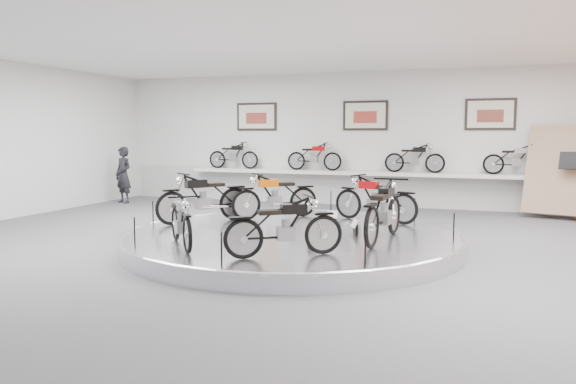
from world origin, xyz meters
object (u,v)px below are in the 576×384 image
(display_platform, at_px, (292,240))
(bike_b, at_px, (275,196))
(bike_a, at_px, (375,198))
(visitor, at_px, (123,175))
(shelf, at_px, (363,173))
(bike_c, at_px, (204,197))
(bike_d, at_px, (181,220))
(bike_f, at_px, (384,210))
(bike_e, at_px, (284,226))

(display_platform, xyz_separation_m, bike_b, (-0.93, 1.55, 0.66))
(bike_a, relative_size, visitor, 0.96)
(shelf, bearing_deg, bike_c, -110.13)
(bike_d, relative_size, bike_f, 0.83)
(bike_f, bearing_deg, bike_e, 150.91)
(bike_f, bearing_deg, bike_c, 83.99)
(bike_b, bearing_deg, display_platform, 77.00)
(bike_a, height_order, visitor, visitor)
(display_platform, xyz_separation_m, bike_d, (-1.30, -1.88, 0.60))
(visitor, bearing_deg, bike_c, -21.53)
(shelf, distance_m, bike_b, 4.94)
(display_platform, bearing_deg, visitor, 146.52)
(display_platform, relative_size, bike_b, 3.71)
(bike_c, bearing_deg, visitor, -92.91)
(display_platform, bearing_deg, bike_d, -124.55)
(bike_b, xyz_separation_m, bike_e, (1.50, -3.58, -0.04))
(bike_d, bearing_deg, bike_c, 160.21)
(display_platform, height_order, bike_e, bike_e)
(bike_b, bearing_deg, shelf, -144.67)
(bike_c, distance_m, bike_d, 2.56)
(bike_b, bearing_deg, bike_c, -4.00)
(bike_b, distance_m, bike_d, 3.45)
(display_platform, height_order, visitor, visitor)
(bike_b, distance_m, bike_c, 1.60)
(bike_e, bearing_deg, display_platform, 70.18)
(bike_d, bearing_deg, bike_b, 134.44)
(shelf, bearing_deg, bike_e, -86.08)
(bike_d, relative_size, bike_e, 0.95)
(bike_d, distance_m, bike_f, 3.48)
(bike_c, bearing_deg, bike_f, 115.67)
(bike_e, bearing_deg, bike_f, 19.78)
(shelf, distance_m, bike_a, 4.73)
(bike_c, bearing_deg, bike_b, 166.94)
(bike_d, xyz_separation_m, visitor, (-5.93, 6.66, 0.14))
(bike_c, xyz_separation_m, bike_f, (3.94, -0.80, 0.01))
(bike_f, distance_m, visitor, 10.33)
(visitor, bearing_deg, bike_a, -0.71)
(display_platform, xyz_separation_m, bike_f, (1.78, -0.27, 0.69))
(shelf, height_order, bike_f, bike_f)
(display_platform, xyz_separation_m, visitor, (-7.23, 4.78, 0.73))
(bike_e, distance_m, visitor, 10.36)
(display_platform, relative_size, bike_e, 4.02)
(visitor, bearing_deg, bike_e, -22.63)
(shelf, height_order, bike_d, bike_d)
(display_platform, height_order, bike_c, bike_c)
(display_platform, relative_size, bike_d, 4.23)
(bike_f, relative_size, visitor, 1.04)
(display_platform, relative_size, bike_c, 3.54)
(shelf, bearing_deg, display_platform, -90.00)
(bike_a, height_order, bike_c, bike_c)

